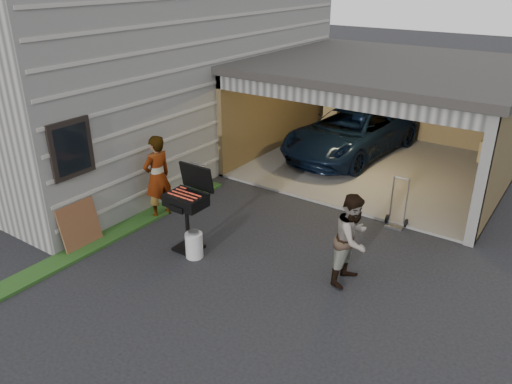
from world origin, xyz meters
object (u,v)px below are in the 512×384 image
plywood_panel (80,226)px  hand_truck (396,217)px  minivan (350,134)px  man (352,239)px  bbq_grill (187,202)px  propane_tank (194,245)px  woman (157,177)px

plywood_panel → hand_truck: size_ratio=0.84×
minivan → hand_truck: minivan is taller
minivan → man: 6.50m
man → bbq_grill: bbq_grill is taller
minivan → propane_tank: (0.00, -6.85, -0.42)m
plywood_panel → hand_truck: (4.80, 4.41, -0.25)m
bbq_grill → minivan: bearing=87.6°
minivan → plywood_panel: (-2.08, -7.83, -0.20)m
bbq_grill → man: bearing=14.3°
woman → plywood_panel: size_ratio=1.98×
woman → propane_tank: woman is taller
man → bbq_grill: (-3.06, -0.78, 0.17)m
hand_truck → plywood_panel: bearing=-140.9°
plywood_panel → bbq_grill: bearing=33.2°
plywood_panel → hand_truck: bearing=42.6°
woman → hand_truck: size_ratio=1.67×
minivan → propane_tank: size_ratio=9.55×
woman → hand_truck: (4.50, 2.54, -0.72)m
propane_tank → bbq_grill: bearing=146.4°
bbq_grill → hand_truck: bbq_grill is taller
woman → man: bearing=98.7°
woman → propane_tank: (1.79, -0.88, -0.68)m
man → propane_tank: 3.00m
propane_tank → plywood_panel: plywood_panel is taller
minivan → plywood_panel: bearing=-99.2°
man → hand_truck: (-0.06, 2.45, -0.62)m
minivan → bbq_grill: 6.67m
minivan → plywood_panel: size_ratio=5.10×
plywood_panel → propane_tank: bearing=25.3°
propane_tank → plywood_panel: bearing=-154.7°
minivan → bbq_grill: size_ratio=2.85×
bbq_grill → hand_truck: 4.48m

